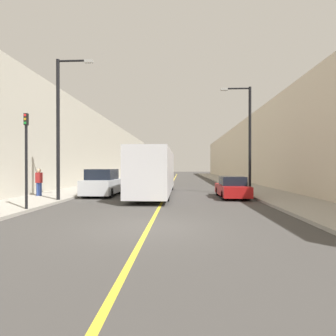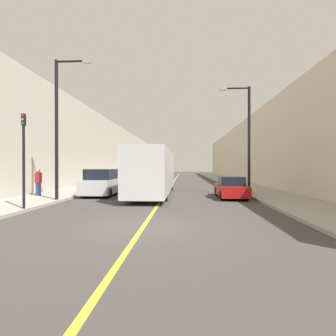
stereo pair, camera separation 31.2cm
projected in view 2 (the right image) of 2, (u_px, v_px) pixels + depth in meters
ground_plane at (143, 227)px, 9.13m from camera, size 200.00×200.00×0.00m
sidewalk_left at (124, 180)px, 39.55m from camera, size 3.65×72.00×0.15m
sidewalk_right at (226, 180)px, 38.60m from camera, size 3.65×72.00×0.15m
building_row_left at (99, 151)px, 39.76m from camera, size 4.00×72.00×9.00m
building_row_right at (253, 152)px, 38.35m from camera, size 4.00×72.00×8.41m
road_center_line at (174, 181)px, 39.07m from camera, size 0.16×72.00×0.01m
bus at (154, 171)px, 19.92m from camera, size 2.47×12.31×3.31m
parked_suv_left at (102, 183)px, 19.05m from camera, size 2.04×4.46×1.94m
car_right_near at (231, 188)px, 17.73m from camera, size 1.76×4.26×1.46m
street_lamp_left at (59, 122)px, 15.58m from camera, size 2.22×0.24×8.32m
street_lamp_right at (247, 133)px, 19.06m from camera, size 2.22×0.24×7.79m
traffic_light at (24, 157)px, 12.24m from camera, size 0.16×0.18×4.44m
pedestrian at (38, 182)px, 17.74m from camera, size 0.40×0.26×1.82m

